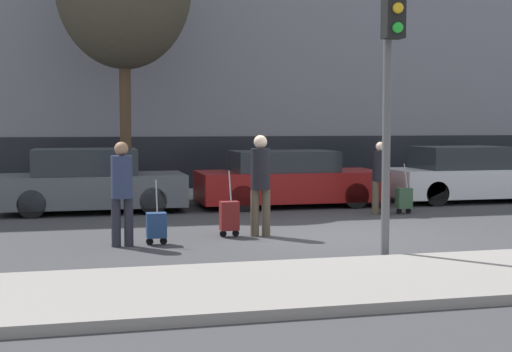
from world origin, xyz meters
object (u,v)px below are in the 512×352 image
Objects in this scene: traffic_light at (391,64)px; pedestrian_right at (380,174)px; parked_car_2 at (464,176)px; trolley_center at (229,216)px; pedestrian_left at (122,187)px; pedestrian_center at (260,179)px; trolley_right at (404,198)px; trolley_left at (156,225)px; parked_car_1 at (288,180)px; parked_car_0 at (91,183)px.

pedestrian_right is at bearing 67.71° from traffic_light.
parked_car_2 is 8.11m from trolley_center.
traffic_light is at bearing 145.81° from pedestrian_left.
pedestrian_center is at bearing -4.41° from trolley_center.
pedestrian_left is 1.53× the size of trolley_right.
trolley_right is (5.69, 2.77, 0.02)m from trolley_left.
pedestrian_center is at bearing -112.20° from parked_car_1.
parked_car_0 is 2.42× the size of pedestrian_left.
parked_car_2 is 7.67m from pedestrian_center.
trolley_left is at bearing -154.05° from trolley_right.
parked_car_1 is 2.50m from pedestrian_right.
pedestrian_left is 6.87m from trolley_right.
pedestrian_left is at bearing -176.30° from trolley_left.
parked_car_0 is 9.25m from parked_car_2.
traffic_light is at bearing -56.62° from trolley_center.
pedestrian_center is at bearing 40.46° from pedestrian_right.
parked_car_0 is at bearing -179.39° from parked_car_1.
parked_car_2 reaches higher than trolley_left.
pedestrian_center is 3.44m from traffic_light.
pedestrian_right is (6.13, -1.92, 0.23)m from parked_car_0.
parked_car_0 is 3.68× the size of trolley_right.
parked_car_0 is 3.51× the size of trolley_center.
parked_car_1 is at bearing 178.94° from parked_car_2.
pedestrian_right is at bearing -148.76° from parked_car_2.
traffic_light is at bearing -117.68° from trolley_right.
parked_car_2 is 8.87m from traffic_light.
parked_car_1 is 2.48× the size of pedestrian_center.
parked_car_2 is (4.63, -0.09, 0.02)m from parked_car_1.
pedestrian_left reaches higher than parked_car_2.
parked_car_1 reaches higher than trolley_left.
pedestrian_center is 4.03m from pedestrian_right.
parked_car_0 reaches higher than trolley_center.
trolley_right reaches higher than trolley_left.
trolley_left is at bearing 144.90° from traffic_light.
pedestrian_left reaches higher than parked_car_0.
trolley_left is at bearing -150.32° from parked_car_2.
parked_car_0 is 6.43m from pedestrian_right.
trolley_center is (2.31, -4.22, -0.29)m from parked_car_0.
pedestrian_center is 1.61× the size of trolley_right.
trolley_center is 1.05× the size of trolley_right.
pedestrian_right is (3.28, 2.34, -0.12)m from pedestrian_center.
trolley_left is 4.53m from traffic_light.
parked_car_0 is 6.97m from trolley_right.
traffic_light is (-2.60, -4.95, 2.48)m from trolley_right.
parked_car_2 is 3.65m from pedestrian_right.
pedestrian_left is 1.07× the size of pedestrian_right.
parked_car_0 is 4.81m from pedestrian_left.
parked_car_2 is at bearing -143.82° from pedestrian_right.
pedestrian_right is 0.40× the size of traffic_light.
pedestrian_left reaches higher than trolley_center.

